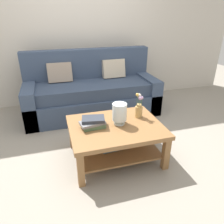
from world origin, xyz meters
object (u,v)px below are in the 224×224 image
at_px(couch, 91,92).
at_px(book_stack_main, 93,122).
at_px(coffee_table, 115,134).
at_px(glass_hurricane_vase, 119,113).
at_px(flower_pitcher, 139,108).

relative_size(couch, book_stack_main, 7.28).
xyz_separation_m(couch, coffee_table, (0.01, -1.40, -0.04)).
height_order(coffee_table, glass_hurricane_vase, glass_hurricane_vase).
height_order(book_stack_main, flower_pitcher, flower_pitcher).
bearing_deg(glass_hurricane_vase, couch, 92.45).
xyz_separation_m(coffee_table, book_stack_main, (-0.26, 0.03, 0.18)).
relative_size(glass_hurricane_vase, flower_pitcher, 0.80).
bearing_deg(book_stack_main, flower_pitcher, 8.63).
xyz_separation_m(couch, glass_hurricane_vase, (0.06, -1.38, 0.23)).
bearing_deg(couch, glass_hurricane_vase, -87.55).
relative_size(coffee_table, glass_hurricane_vase, 4.20).
distance_m(couch, flower_pitcher, 1.34).
xyz_separation_m(couch, flower_pitcher, (0.35, -1.28, 0.20)).
relative_size(couch, coffee_table, 2.08).
bearing_deg(glass_hurricane_vase, coffee_table, -160.53).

